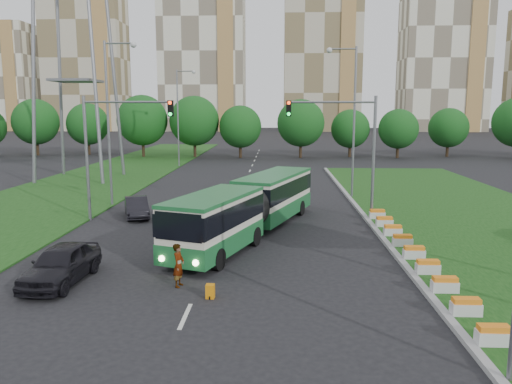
{
  "coord_description": "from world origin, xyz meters",
  "views": [
    {
      "loc": [
        0.16,
        -22.34,
        7.12
      ],
      "look_at": [
        -0.98,
        4.99,
        2.6
      ],
      "focal_mm": 35.0,
      "sensor_mm": 36.0,
      "label": 1
    }
  ],
  "objects_px": {
    "car_left_far": "(137,207)",
    "car_left_near": "(61,264)",
    "traffic_mast_left": "(111,138)",
    "traffic_mast_median": "(349,138)",
    "shopping_trolley": "(210,291)",
    "articulated_bus": "(247,206)",
    "pedestrian": "(179,265)"
  },
  "relations": [
    {
      "from": "traffic_mast_left",
      "to": "traffic_mast_median",
      "type": "bearing_deg",
      "value": 3.77
    },
    {
      "from": "traffic_mast_median",
      "to": "car_left_near",
      "type": "height_order",
      "value": "traffic_mast_median"
    },
    {
      "from": "shopping_trolley",
      "to": "traffic_mast_left",
      "type": "bearing_deg",
      "value": 125.92
    },
    {
      "from": "pedestrian",
      "to": "shopping_trolley",
      "type": "bearing_deg",
      "value": -121.2
    },
    {
      "from": "articulated_bus",
      "to": "pedestrian",
      "type": "xyz_separation_m",
      "value": [
        -2.24,
        -8.8,
        -0.74
      ]
    },
    {
      "from": "car_left_far",
      "to": "car_left_near",
      "type": "bearing_deg",
      "value": -107.6
    },
    {
      "from": "articulated_bus",
      "to": "car_left_near",
      "type": "distance_m",
      "value": 11.21
    },
    {
      "from": "car_left_near",
      "to": "shopping_trolley",
      "type": "height_order",
      "value": "car_left_near"
    },
    {
      "from": "traffic_mast_median",
      "to": "articulated_bus",
      "type": "height_order",
      "value": "traffic_mast_median"
    },
    {
      "from": "traffic_mast_median",
      "to": "car_left_near",
      "type": "xyz_separation_m",
      "value": [
        -13.54,
        -12.79,
        -4.55
      ]
    },
    {
      "from": "traffic_mast_median",
      "to": "shopping_trolley",
      "type": "relative_size",
      "value": 14.51
    },
    {
      "from": "traffic_mast_median",
      "to": "car_left_near",
      "type": "relative_size",
      "value": 1.7
    },
    {
      "from": "traffic_mast_median",
      "to": "pedestrian",
      "type": "bearing_deg",
      "value": -123.32
    },
    {
      "from": "traffic_mast_left",
      "to": "pedestrian",
      "type": "height_order",
      "value": "traffic_mast_left"
    },
    {
      "from": "pedestrian",
      "to": "shopping_trolley",
      "type": "height_order",
      "value": "pedestrian"
    },
    {
      "from": "articulated_bus",
      "to": "shopping_trolley",
      "type": "height_order",
      "value": "articulated_bus"
    },
    {
      "from": "articulated_bus",
      "to": "car_left_far",
      "type": "xyz_separation_m",
      "value": [
        -7.66,
        4.34,
        -0.96
      ]
    },
    {
      "from": "car_left_near",
      "to": "pedestrian",
      "type": "height_order",
      "value": "pedestrian"
    },
    {
      "from": "articulated_bus",
      "to": "pedestrian",
      "type": "bearing_deg",
      "value": -84.84
    },
    {
      "from": "car_left_near",
      "to": "shopping_trolley",
      "type": "relative_size",
      "value": 8.55
    },
    {
      "from": "articulated_bus",
      "to": "car_left_near",
      "type": "height_order",
      "value": "articulated_bus"
    },
    {
      "from": "pedestrian",
      "to": "shopping_trolley",
      "type": "xyz_separation_m",
      "value": [
        1.44,
        -1.24,
        -0.62
      ]
    },
    {
      "from": "traffic_mast_median",
      "to": "traffic_mast_left",
      "type": "bearing_deg",
      "value": -176.23
    },
    {
      "from": "car_left_near",
      "to": "car_left_far",
      "type": "relative_size",
      "value": 1.16
    },
    {
      "from": "traffic_mast_left",
      "to": "articulated_bus",
      "type": "distance_m",
      "value": 10.11
    },
    {
      "from": "car_left_far",
      "to": "shopping_trolley",
      "type": "xyz_separation_m",
      "value": [
        6.87,
        -14.38,
        -0.4
      ]
    },
    {
      "from": "articulated_bus",
      "to": "traffic_mast_left",
      "type": "bearing_deg",
      "value": 179.26
    },
    {
      "from": "traffic_mast_median",
      "to": "car_left_far",
      "type": "height_order",
      "value": "traffic_mast_median"
    },
    {
      "from": "articulated_bus",
      "to": "car_left_near",
      "type": "bearing_deg",
      "value": -110.7
    },
    {
      "from": "shopping_trolley",
      "to": "traffic_mast_median",
      "type": "bearing_deg",
      "value": 68.24
    },
    {
      "from": "traffic_mast_median",
      "to": "articulated_bus",
      "type": "distance_m",
      "value": 8.48
    },
    {
      "from": "car_left_far",
      "to": "pedestrian",
      "type": "distance_m",
      "value": 14.21
    }
  ]
}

